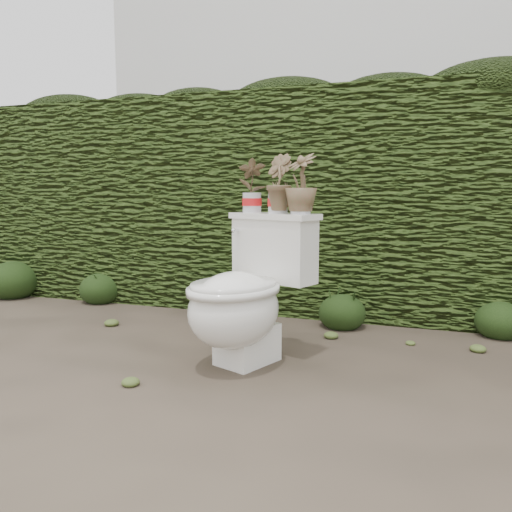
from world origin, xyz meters
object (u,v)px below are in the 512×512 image
(potted_plant_center, at_px, (278,185))
(potted_plant_left, at_px, (252,187))
(toilet, at_px, (245,297))
(potted_plant_right, at_px, (301,185))

(potted_plant_center, bearing_deg, potted_plant_left, 32.71)
(toilet, relative_size, potted_plant_right, 2.70)
(toilet, height_order, potted_plant_left, potted_plant_left)
(potted_plant_center, xyz_separation_m, potted_plant_right, (0.14, -0.06, -0.00))
(potted_plant_left, xyz_separation_m, potted_plant_center, (0.17, -0.07, 0.01))
(toilet, distance_m, potted_plant_right, 0.64)
(potted_plant_center, distance_m, potted_plant_right, 0.15)
(potted_plant_left, bearing_deg, potted_plant_right, 131.24)
(toilet, bearing_deg, potted_plant_left, 123.70)
(potted_plant_left, bearing_deg, toilet, 74.94)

